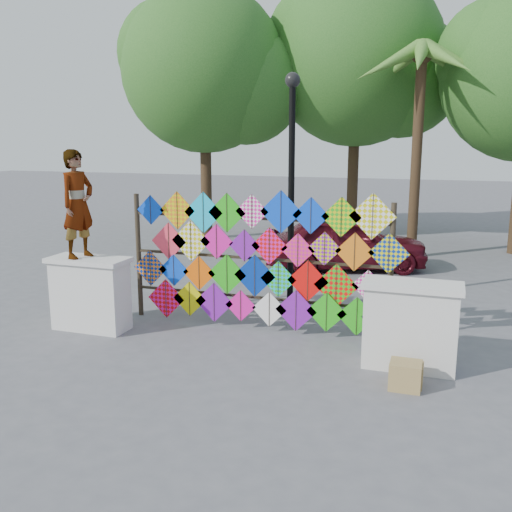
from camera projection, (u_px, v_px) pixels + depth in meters
name	position (u px, v px, depth m)	size (l,w,h in m)	color
ground	(240.00, 342.00, 9.38)	(80.00, 80.00, 0.00)	slate
parapet_left	(90.00, 293.00, 9.91)	(1.40, 0.65, 1.28)	silver
parapet_right	(410.00, 325.00, 8.22)	(1.40, 0.65, 1.28)	silver
kite_rack	(259.00, 262.00, 9.78)	(4.94, 0.24, 2.45)	#2F261A
tree_west	(207.00, 71.00, 18.04)	(5.85, 5.20, 8.01)	#46301E
tree_mid	(360.00, 60.00, 18.41)	(6.30, 5.60, 8.61)	#46301E
palm_tree	(421.00, 74.00, 15.11)	(3.62, 3.62, 5.83)	#46301E
vendor_woman	(78.00, 204.00, 9.64)	(0.67, 0.44, 1.83)	#99999E
sedan	(345.00, 242.00, 14.51)	(1.64, 4.07, 1.39)	#4F0D18
lamppost	(292.00, 171.00, 10.60)	(0.28, 0.28, 4.46)	black
cardboard_box_near	(405.00, 375.00, 7.62)	(0.42, 0.37, 0.37)	tan
cardboard_box_far	(409.00, 374.00, 7.73)	(0.36, 0.33, 0.31)	tan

